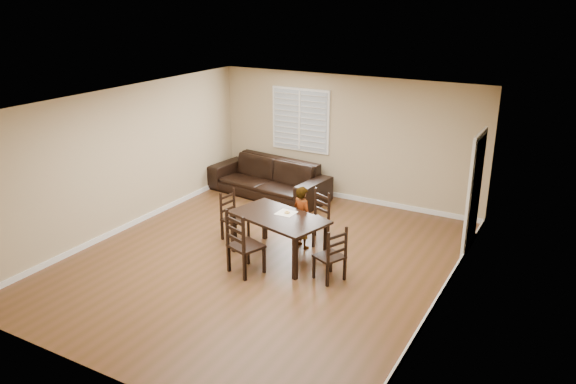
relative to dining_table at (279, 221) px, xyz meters
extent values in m
plane|color=brown|center=(-0.20, -0.24, -0.68)|extent=(7.00, 7.00, 0.00)
cube|color=tan|center=(-0.20, 3.26, 0.67)|extent=(6.00, 0.04, 2.70)
cube|color=tan|center=(-0.20, -3.74, 0.67)|extent=(6.00, 0.04, 2.70)
cube|color=tan|center=(-3.20, -0.24, 0.67)|extent=(0.04, 7.00, 2.70)
cube|color=tan|center=(2.80, -0.24, 0.67)|extent=(0.04, 7.00, 2.70)
cube|color=white|center=(-0.20, -0.24, 2.02)|extent=(6.00, 7.00, 0.04)
cube|color=white|center=(-1.30, 3.21, 0.97)|extent=(1.40, 0.08, 1.40)
cube|color=white|center=(2.77, 1.96, 0.35)|extent=(0.06, 0.94, 2.05)
cylinder|color=#332114|center=(2.74, 1.66, 0.27)|extent=(0.06, 0.06, 0.02)
cube|color=white|center=(-0.20, 3.24, -0.63)|extent=(6.00, 0.03, 0.10)
cube|color=white|center=(-3.19, -0.24, -0.63)|extent=(0.03, 7.00, 0.10)
cube|color=white|center=(2.78, -0.24, -0.63)|extent=(0.03, 7.00, 0.10)
cube|color=black|center=(0.00, 0.00, 0.07)|extent=(1.81, 1.30, 0.05)
cube|color=black|center=(-0.81, -0.18, -0.32)|extent=(0.09, 0.09, 0.72)
cube|color=black|center=(0.62, -0.55, -0.32)|extent=(0.09, 0.09, 0.72)
cube|color=black|center=(-0.62, 0.55, -0.32)|extent=(0.09, 0.09, 0.72)
cube|color=black|center=(0.81, 0.18, -0.32)|extent=(0.09, 0.09, 0.72)
cube|color=black|center=(0.23, 0.89, -0.27)|extent=(0.55, 0.54, 0.04)
cube|color=black|center=(0.30, 1.05, -0.20)|extent=(0.41, 0.20, 0.95)
cube|color=black|center=(-0.01, 0.80, -0.48)|extent=(0.05, 0.05, 0.39)
cube|color=black|center=(0.33, 0.66, -0.48)|extent=(0.05, 0.05, 0.39)
cube|color=black|center=(0.13, 1.12, -0.48)|extent=(0.05, 0.05, 0.39)
cube|color=black|center=(0.47, 0.97, -0.48)|extent=(0.05, 0.05, 0.39)
cube|color=black|center=(-0.19, -0.72, -0.21)|extent=(0.61, 0.59, 0.04)
cube|color=black|center=(-0.25, -0.91, -0.13)|extent=(0.48, 0.20, 1.08)
cube|color=black|center=(0.08, -0.60, -0.45)|extent=(0.06, 0.06, 0.44)
cube|color=black|center=(-0.32, -0.47, -0.45)|extent=(0.06, 0.06, 0.44)
cube|color=black|center=(-0.05, -0.97, -0.45)|extent=(0.06, 0.06, 0.44)
cube|color=black|center=(-0.45, -0.84, -0.45)|extent=(0.06, 0.06, 0.44)
cube|color=black|center=(-1.08, 0.28, -0.29)|extent=(0.43, 0.45, 0.04)
cube|color=black|center=(-1.26, 0.30, -0.22)|extent=(0.09, 0.41, 0.91)
cube|color=black|center=(-0.95, 0.08, -0.49)|extent=(0.04, 0.04, 0.37)
cube|color=black|center=(-0.90, 0.43, -0.49)|extent=(0.04, 0.04, 0.37)
cube|color=black|center=(-1.27, 0.13, -0.49)|extent=(0.04, 0.04, 0.37)
cube|color=black|center=(-1.22, 0.48, -0.49)|extent=(0.04, 0.04, 0.37)
cube|color=black|center=(1.08, -0.28, -0.28)|extent=(0.52, 0.53, 0.04)
cube|color=black|center=(1.24, -0.35, -0.22)|extent=(0.20, 0.39, 0.91)
cube|color=black|center=(1.01, -0.05, -0.49)|extent=(0.05, 0.05, 0.37)
cube|color=black|center=(0.86, -0.37, -0.49)|extent=(0.05, 0.05, 0.37)
cube|color=black|center=(1.31, -0.19, -0.49)|extent=(0.05, 0.05, 0.37)
cube|color=black|center=(1.16, -0.51, -0.49)|extent=(0.05, 0.05, 0.37)
imported|color=gray|center=(0.15, 0.57, -0.11)|extent=(0.49, 0.41, 1.14)
cube|color=silver|center=(0.05, 0.18, 0.09)|extent=(0.31, 0.31, 0.00)
torus|color=gold|center=(0.07, 0.17, 0.11)|extent=(0.09, 0.09, 0.03)
torus|color=white|center=(0.07, 0.17, 0.12)|extent=(0.08, 0.08, 0.02)
imported|color=black|center=(-1.78, 2.61, -0.27)|extent=(2.86, 1.40, 0.80)
camera|label=1|loc=(4.39, -7.53, 3.62)|focal=35.00mm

